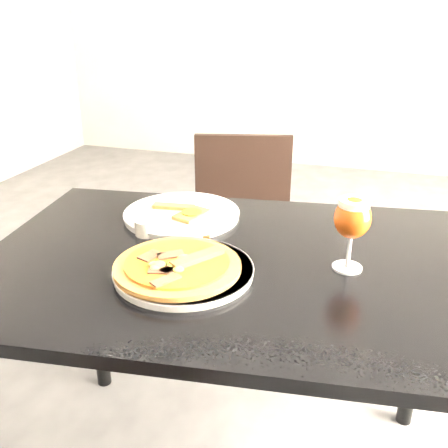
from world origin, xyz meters
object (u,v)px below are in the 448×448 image
(pizza, at_px, (178,265))
(dining_table, at_px, (233,290))
(chair_far, at_px, (242,239))
(beer_glass, at_px, (353,219))

(pizza, bearing_deg, dining_table, 50.80)
(chair_far, bearing_deg, dining_table, -90.89)
(dining_table, xyz_separation_m, pizza, (-0.09, -0.12, 0.12))
(chair_far, height_order, pizza, chair_far)
(chair_far, bearing_deg, beer_glass, -71.27)
(pizza, relative_size, beer_glass, 1.64)
(dining_table, bearing_deg, chair_far, 96.29)
(dining_table, distance_m, chair_far, 0.72)
(pizza, distance_m, beer_glass, 0.40)
(chair_far, xyz_separation_m, pizza, (0.07, -0.79, 0.31))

